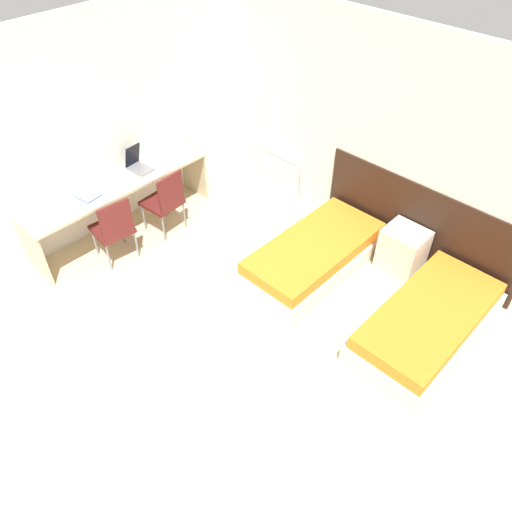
{
  "coord_description": "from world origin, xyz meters",
  "views": [
    {
      "loc": [
        2.8,
        -0.77,
        4.21
      ],
      "look_at": [
        0.0,
        2.16,
        0.55
      ],
      "focal_mm": 35.0,
      "sensor_mm": 36.0,
      "label": 1
    }
  ],
  "objects": [
    {
      "name": "bed_near_door",
      "position": [
        1.74,
        2.95,
        0.18
      ],
      "size": [
        0.9,
        1.86,
        0.38
      ],
      "color": "beige",
      "rests_on": "ground_plane"
    },
    {
      "name": "wall_left",
      "position": [
        -2.34,
        1.96,
        1.35
      ],
      "size": [
        0.05,
        4.92,
        2.7
      ],
      "color": "silver",
      "rests_on": "ground_plane"
    },
    {
      "name": "open_notebook",
      "position": [
        -2.04,
        1.38,
        0.76
      ],
      "size": [
        0.3,
        0.26,
        0.02
      ],
      "rotation": [
        0.0,
        0.0,
        0.15
      ],
      "color": "#1E4793",
      "rests_on": "desk"
    },
    {
      "name": "wall_back",
      "position": [
        0.0,
        3.94,
        1.35
      ],
      "size": [
        5.63,
        0.05,
        2.7
      ],
      "color": "silver",
      "rests_on": "ground_plane"
    },
    {
      "name": "ground_plane",
      "position": [
        0.0,
        0.0,
        0.0
      ],
      "size": [
        20.0,
        20.0,
        0.0
      ],
      "primitive_type": "plane",
      "color": "beige"
    },
    {
      "name": "chair_near_laptop",
      "position": [
        -1.62,
        2.17,
        0.49
      ],
      "size": [
        0.47,
        0.47,
        0.9
      ],
      "rotation": [
        0.0,
        0.0,
        0.09
      ],
      "color": "#511919",
      "rests_on": "ground_plane"
    },
    {
      "name": "desk",
      "position": [
        -2.03,
        1.79,
        0.61
      ],
      "size": [
        0.56,
        2.48,
        0.75
      ],
      "color": "#C6B28E",
      "rests_on": "ground_plane"
    },
    {
      "name": "radiator",
      "position": [
        -1.27,
        3.82,
        0.26
      ],
      "size": [
        0.89,
        0.12,
        0.51
      ],
      "color": "silver",
      "rests_on": "ground_plane"
    },
    {
      "name": "chair_near_notebook",
      "position": [
        -1.62,
        1.4,
        0.49
      ],
      "size": [
        0.48,
        0.48,
        0.9
      ],
      "rotation": [
        0.0,
        0.0,
        -0.12
      ],
      "color": "#511919",
      "rests_on": "ground_plane"
    },
    {
      "name": "laptop",
      "position": [
        -2.1,
        2.16,
        0.82
      ],
      "size": [
        0.33,
        0.25,
        0.32
      ],
      "rotation": [
        0.0,
        0.0,
        0.09
      ],
      "color": "slate",
      "rests_on": "desk"
    },
    {
      "name": "nightstand",
      "position": [
        0.98,
        3.67,
        0.28
      ],
      "size": [
        0.49,
        0.42,
        0.56
      ],
      "color": "beige",
      "rests_on": "ground_plane"
    },
    {
      "name": "bed_near_window",
      "position": [
        0.21,
        2.95,
        0.18
      ],
      "size": [
        0.9,
        1.86,
        0.38
      ],
      "color": "beige",
      "rests_on": "ground_plane"
    },
    {
      "name": "headboard_panel",
      "position": [
        0.98,
        3.91,
        0.52
      ],
      "size": [
        2.52,
        0.03,
        1.04
      ],
      "color": "black",
      "rests_on": "ground_plane"
    }
  ]
}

